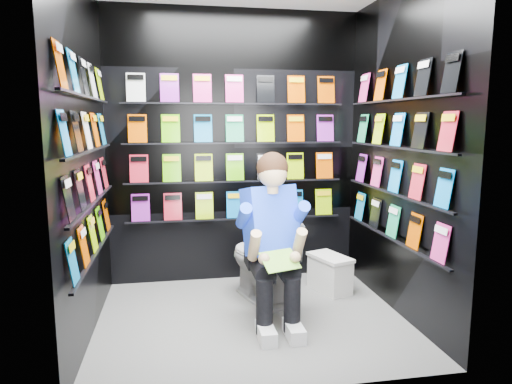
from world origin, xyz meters
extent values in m
plane|color=slate|center=(0.00, 0.00, 0.00)|extent=(2.40, 2.40, 0.00)
cube|color=black|center=(0.00, 1.00, 1.30)|extent=(2.40, 0.04, 2.60)
cube|color=black|center=(0.00, -1.00, 1.30)|extent=(2.40, 0.04, 2.60)
cube|color=black|center=(-1.20, 0.00, 1.30)|extent=(0.04, 2.00, 2.60)
cube|color=black|center=(1.20, 0.00, 1.30)|extent=(0.04, 2.00, 2.60)
imported|color=white|center=(0.15, 0.39, 0.37)|extent=(0.63, 0.84, 0.73)
cube|color=white|center=(0.81, 0.49, 0.15)|extent=(0.34, 0.46, 0.30)
cube|color=white|center=(0.81, 0.49, 0.32)|extent=(0.37, 0.48, 0.03)
cube|color=#34AC62|center=(0.15, -0.34, 0.58)|extent=(0.30, 0.23, 0.11)
camera|label=1|loc=(-0.57, -3.38, 1.55)|focal=32.00mm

